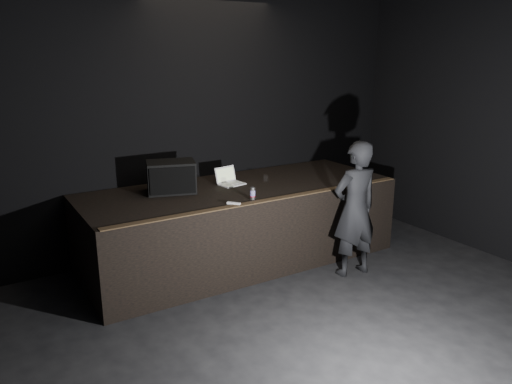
{
  "coord_description": "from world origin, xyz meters",
  "views": [
    {
      "loc": [
        -3.02,
        -2.62,
        2.65
      ],
      "look_at": [
        -0.02,
        2.3,
        1.03
      ],
      "focal_mm": 35.0,
      "sensor_mm": 36.0,
      "label": 1
    }
  ],
  "objects_px": {
    "beer_can": "(253,193)",
    "person": "(355,209)",
    "stage_riser": "(240,224)",
    "stage_monitor": "(171,177)",
    "laptop": "(229,180)"
  },
  "relations": [
    {
      "from": "laptop",
      "to": "beer_can",
      "type": "distance_m",
      "value": 0.78
    },
    {
      "from": "person",
      "to": "laptop",
      "type": "bearing_deg",
      "value": -47.38
    },
    {
      "from": "laptop",
      "to": "person",
      "type": "distance_m",
      "value": 1.65
    },
    {
      "from": "stage_riser",
      "to": "stage_monitor",
      "type": "height_order",
      "value": "stage_monitor"
    },
    {
      "from": "stage_riser",
      "to": "beer_can",
      "type": "relative_size",
      "value": 26.81
    },
    {
      "from": "beer_can",
      "to": "laptop",
      "type": "bearing_deg",
      "value": 81.9
    },
    {
      "from": "stage_riser",
      "to": "person",
      "type": "bearing_deg",
      "value": -48.31
    },
    {
      "from": "stage_monitor",
      "to": "person",
      "type": "distance_m",
      "value": 2.26
    },
    {
      "from": "stage_riser",
      "to": "laptop",
      "type": "relative_size",
      "value": 11.22
    },
    {
      "from": "laptop",
      "to": "beer_can",
      "type": "relative_size",
      "value": 2.39
    },
    {
      "from": "stage_riser",
      "to": "stage_monitor",
      "type": "bearing_deg",
      "value": 165.86
    },
    {
      "from": "stage_monitor",
      "to": "laptop",
      "type": "distance_m",
      "value": 0.8
    },
    {
      "from": "stage_riser",
      "to": "beer_can",
      "type": "xyz_separation_m",
      "value": [
        -0.16,
        -0.59,
        0.57
      ]
    },
    {
      "from": "laptop",
      "to": "beer_can",
      "type": "xyz_separation_m",
      "value": [
        -0.11,
        -0.78,
        0.02
      ]
    },
    {
      "from": "beer_can",
      "to": "person",
      "type": "xyz_separation_m",
      "value": [
        1.13,
        -0.5,
        -0.24
      ]
    }
  ]
}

